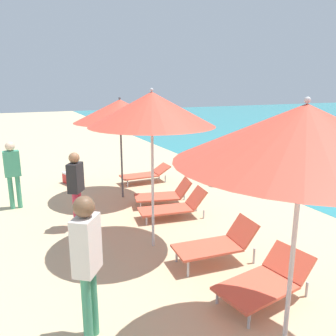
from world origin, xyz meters
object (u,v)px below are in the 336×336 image
person_walking_near (87,255)px  cooler_box (72,178)px  lounger_third_inland (218,243)px  umbrella_second (304,134)px  lounger_third_shoreside (175,206)px  lounger_farthest_inland (165,194)px  lounger_farthest_shoreside (146,174)px  umbrella_farthest (120,111)px  umbrella_third (152,109)px  lounger_second_shoreside (266,280)px  person_walking_mid (76,183)px  person_walking_far (12,169)px  beach_ball (217,179)px

person_walking_near → cooler_box: bearing=-61.5°
lounger_third_inland → person_walking_near: person_walking_near is taller
umbrella_second → lounger_third_shoreside: umbrella_second is taller
lounger_farthest_inland → lounger_farthest_shoreside: bearing=-84.4°
lounger_third_shoreside → umbrella_farthest: 2.83m
umbrella_second → person_walking_near: umbrella_second is taller
umbrella_third → umbrella_farthest: (0.34, 2.97, -0.25)m
lounger_second_shoreside → person_walking_mid: person_walking_mid is taller
person_walking_mid → cooler_box: bearing=117.1°
person_walking_near → person_walking_far: size_ratio=1.09×
umbrella_second → person_walking_mid: umbrella_second is taller
beach_ball → person_walking_near: bearing=-135.5°
person_walking_near → umbrella_second: bearing=-177.3°
lounger_third_inland → beach_ball: bearing=-117.8°
umbrella_third → cooler_box: size_ratio=4.81×
umbrella_third → person_walking_far: umbrella_third is taller
lounger_third_inland → umbrella_farthest: umbrella_farthest is taller
lounger_third_inland → umbrella_farthest: (-0.41, 3.99, 1.94)m
lounger_farthest_inland → person_walking_far: (-3.39, 1.31, 0.72)m
lounger_farthest_shoreside → lounger_third_shoreside: bearing=81.7°
lounger_second_shoreside → lounger_farthest_inland: size_ratio=0.99×
lounger_second_shoreside → person_walking_far: bearing=-69.3°
umbrella_second → person_walking_mid: bearing=106.8°
lounger_third_shoreside → lounger_third_inland: size_ratio=1.11×
umbrella_second → lounger_second_shoreside: size_ratio=1.94×
umbrella_second → lounger_farthest_inland: size_ratio=1.93×
umbrella_second → person_walking_near: (-1.83, 1.21, -1.41)m
umbrella_third → beach_ball: umbrella_third is taller
umbrella_farthest → lounger_second_shoreside: bearing=-84.9°
lounger_farthest_inland → cooler_box: (-1.79, 2.93, -0.10)m
beach_ball → person_walking_mid: bearing=-162.2°
umbrella_third → umbrella_farthest: bearing=83.4°
lounger_third_shoreside → person_walking_mid: bearing=-0.6°
umbrella_second → cooler_box: umbrella_second is taller
lounger_second_shoreside → person_walking_mid: bearing=-70.6°
umbrella_second → person_walking_mid: (-1.37, 4.53, -1.52)m
lounger_farthest_shoreside → lounger_farthest_inland: 2.07m
lounger_farthest_shoreside → person_walking_mid: bearing=45.9°
lounger_farthest_inland → person_walking_far: bearing=-7.5°
lounger_farthest_shoreside → cooler_box: 2.26m
umbrella_second → lounger_third_shoreside: (0.72, 4.20, -2.23)m
person_walking_near → person_walking_mid: bearing=-61.9°
umbrella_farthest → lounger_farthest_shoreside: (1.06, 1.03, -2.02)m
lounger_farthest_shoreside → person_walking_near: size_ratio=0.84×
lounger_second_shoreside → umbrella_farthest: umbrella_farthest is taller
lounger_third_inland → cooler_box: 6.07m
lounger_second_shoreside → beach_ball: size_ratio=3.83×
lounger_third_inland → umbrella_farthest: 4.45m
umbrella_farthest → lounger_third_shoreside: bearing=-71.7°
umbrella_third → beach_ball: (3.21, 2.80, -2.34)m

